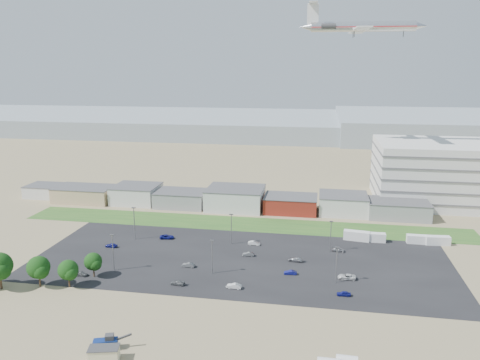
% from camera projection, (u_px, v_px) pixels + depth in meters
% --- Properties ---
extents(ground, '(700.00, 700.00, 0.00)m').
position_uv_depth(ground, '(208.00, 289.00, 117.65)').
color(ground, '#817452').
rests_on(ground, ground).
extents(parking_lot, '(120.00, 50.00, 0.01)m').
position_uv_depth(parking_lot, '(241.00, 259.00, 135.98)').
color(parking_lot, black).
rests_on(parking_lot, ground).
extents(grass_strip, '(160.00, 16.00, 0.02)m').
position_uv_depth(grass_strip, '(242.00, 224.00, 167.49)').
color(grass_strip, '#275720').
rests_on(grass_strip, ground).
extents(hills_backdrop, '(700.00, 200.00, 9.00)m').
position_uv_depth(hills_backdrop, '(337.00, 127.00, 411.88)').
color(hills_backdrop, gray).
rests_on(hills_backdrop, ground).
extents(building_row, '(170.00, 20.00, 8.00)m').
position_uv_depth(building_row, '(208.00, 197.00, 187.64)').
color(building_row, silver).
rests_on(building_row, ground).
extents(parking_garage, '(80.00, 40.00, 25.00)m').
position_uv_depth(parking_garage, '(477.00, 174.00, 190.75)').
color(parking_garage, silver).
rests_on(parking_garage, ground).
extents(portable_shed, '(6.26, 4.25, 2.88)m').
position_uv_depth(portable_shed, '(104.00, 354.00, 88.25)').
color(portable_shed, beige).
rests_on(portable_shed, ground).
extents(telehandler, '(7.92, 4.80, 3.13)m').
position_uv_depth(telehandler, '(105.00, 342.00, 91.97)').
color(telehandler, navy).
rests_on(telehandler, ground).
extents(box_trailer_a, '(8.43, 3.69, 3.05)m').
position_uv_depth(box_trailer_a, '(357.00, 236.00, 151.08)').
color(box_trailer_a, silver).
rests_on(box_trailer_a, ground).
extents(box_trailer_b, '(7.61, 2.42, 2.85)m').
position_uv_depth(box_trailer_b, '(373.00, 237.00, 149.97)').
color(box_trailer_b, silver).
rests_on(box_trailer_b, ground).
extents(box_trailer_c, '(7.23, 2.29, 2.71)m').
position_uv_depth(box_trailer_c, '(418.00, 239.00, 148.34)').
color(box_trailer_c, silver).
rests_on(box_trailer_c, ground).
extents(box_trailer_d, '(7.66, 3.00, 2.80)m').
position_uv_depth(box_trailer_d, '(438.00, 240.00, 147.21)').
color(box_trailer_d, silver).
rests_on(box_trailer_d, ground).
extents(tree_mid, '(6.13, 6.13, 9.20)m').
position_uv_depth(tree_mid, '(39.00, 270.00, 118.02)').
color(tree_mid, black).
rests_on(tree_mid, ground).
extents(tree_right, '(5.44, 5.44, 8.16)m').
position_uv_depth(tree_right, '(68.00, 272.00, 117.93)').
color(tree_right, black).
rests_on(tree_right, ground).
extents(tree_near, '(5.03, 5.03, 7.55)m').
position_uv_depth(tree_near, '(93.00, 263.00, 123.94)').
color(tree_near, black).
rests_on(tree_near, ground).
extents(lightpole_front_l, '(1.22, 0.51, 10.36)m').
position_uv_depth(lightpole_front_l, '(113.00, 253.00, 127.57)').
color(lightpole_front_l, slate).
rests_on(lightpole_front_l, ground).
extents(lightpole_front_m, '(1.12, 0.47, 9.50)m').
position_uv_depth(lightpole_front_m, '(212.00, 257.00, 125.71)').
color(lightpole_front_m, slate).
rests_on(lightpole_front_m, ground).
extents(lightpole_front_r, '(1.15, 0.48, 9.77)m').
position_uv_depth(lightpole_front_r, '(336.00, 265.00, 120.17)').
color(lightpole_front_r, slate).
rests_on(lightpole_front_r, ground).
extents(lightpole_back_l, '(1.27, 0.53, 10.76)m').
position_uv_depth(lightpole_back_l, '(134.00, 223.00, 151.12)').
color(lightpole_back_l, slate).
rests_on(lightpole_back_l, ground).
extents(lightpole_back_m, '(1.16, 0.48, 9.86)m').
position_uv_depth(lightpole_back_m, '(231.00, 229.00, 147.16)').
color(lightpole_back_m, slate).
rests_on(lightpole_back_m, ground).
extents(lightpole_back_r, '(1.13, 0.47, 9.58)m').
position_uv_depth(lightpole_back_r, '(331.00, 236.00, 141.07)').
color(lightpole_back_r, slate).
rests_on(lightpole_back_r, ground).
extents(airliner, '(49.57, 34.99, 14.21)m').
position_uv_depth(airliner, '(363.00, 26.00, 179.46)').
color(airliner, silver).
extents(parked_car_0, '(4.74, 2.22, 1.31)m').
position_uv_depth(parked_car_0, '(347.00, 277.00, 123.20)').
color(parked_car_0, silver).
rests_on(parked_car_0, ground).
extents(parked_car_1, '(3.53, 1.51, 1.13)m').
position_uv_depth(parked_car_1, '(290.00, 272.00, 125.94)').
color(parked_car_1, navy).
rests_on(parked_car_1, ground).
extents(parked_car_2, '(3.39, 1.39, 1.15)m').
position_uv_depth(parked_car_2, '(344.00, 294.00, 114.05)').
color(parked_car_2, navy).
rests_on(parked_car_2, ground).
extents(parked_car_3, '(4.03, 2.04, 1.12)m').
position_uv_depth(parked_car_3, '(178.00, 283.00, 119.85)').
color(parked_car_3, '#595B5E').
rests_on(parked_car_3, ground).
extents(parked_car_4, '(3.76, 1.56, 1.21)m').
position_uv_depth(parked_car_4, '(188.00, 265.00, 130.73)').
color(parked_car_4, '#595B5E').
rests_on(parked_car_4, ground).
extents(parked_car_5, '(3.81, 1.70, 1.27)m').
position_uv_depth(parked_car_5, '(111.00, 245.00, 145.25)').
color(parked_car_5, navy).
rests_on(parked_car_5, ground).
extents(parked_car_7, '(3.56, 1.41, 1.15)m').
position_uv_depth(parked_car_7, '(248.00, 254.00, 138.41)').
color(parked_car_7, '#595B5E').
rests_on(parked_car_7, ground).
extents(parked_car_8, '(3.87, 1.81, 1.28)m').
position_uv_depth(parked_car_8, '(338.00, 250.00, 141.78)').
color(parked_car_8, '#A5A5AA').
rests_on(parked_car_8, ground).
extents(parked_car_9, '(4.90, 2.75, 1.29)m').
position_uv_depth(parked_car_9, '(167.00, 237.00, 152.60)').
color(parked_car_9, navy).
rests_on(parked_car_9, ground).
extents(parked_car_10, '(4.08, 2.00, 1.14)m').
position_uv_depth(parked_car_10, '(81.00, 274.00, 125.19)').
color(parked_car_10, '#595B5E').
rests_on(parked_car_10, ground).
extents(parked_car_11, '(3.85, 1.49, 1.25)m').
position_uv_depth(parked_car_11, '(254.00, 243.00, 147.12)').
color(parked_car_11, silver).
rests_on(parked_car_11, ground).
extents(parked_car_12, '(4.39, 2.21, 1.22)m').
position_uv_depth(parked_car_12, '(295.00, 259.00, 134.44)').
color(parked_car_12, '#A5A5AA').
rests_on(parked_car_12, ground).
extents(parked_car_13, '(3.96, 1.63, 1.28)m').
position_uv_depth(parked_car_13, '(234.00, 286.00, 117.94)').
color(parked_car_13, silver).
rests_on(parked_car_13, ground).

